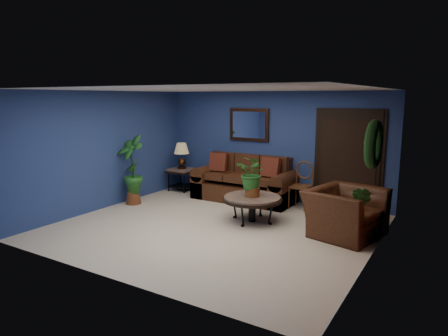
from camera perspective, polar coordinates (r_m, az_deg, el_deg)
The scene contains 18 objects.
floor at distance 7.45m, azimuth -1.31°, elevation -8.44°, with size 5.50×5.50×0.00m, color beige.
wall_back at distance 9.33m, azimuth 6.94°, elevation 3.15°, with size 5.50×0.04×2.50m, color navy.
wall_left at distance 8.92m, azimuth -16.43°, elevation 2.49°, with size 0.04×5.00×2.50m, color navy.
wall_right_brick at distance 6.15m, azimuth 20.82°, elevation -1.06°, with size 0.04×5.00×2.50m, color maroon.
ceiling at distance 7.06m, azimuth -1.39°, elevation 11.16°, with size 5.50×5.00×0.02m, color silver.
crown_molding at distance 6.05m, azimuth 21.25°, elevation 10.00°, with size 0.03×5.00×0.14m, color white.
wall_mirror at distance 9.52m, azimuth 3.59°, elevation 6.18°, with size 1.02×0.06×0.77m, color #442514.
closet_door at distance 8.77m, azimuth 17.30°, elevation 1.00°, with size 1.44×0.06×2.18m, color black.
wreath at distance 6.14m, azimuth 20.62°, elevation 3.20°, with size 0.72×0.72×0.16m, color black.
sofa at distance 9.33m, azimuth 3.08°, elevation -2.44°, with size 2.33×1.01×1.05m.
coffee_table at distance 7.69m, azimuth 4.06°, elevation -4.49°, with size 1.15×1.15×0.49m.
end_table at distance 10.25m, azimuth -6.02°, elevation -0.83°, with size 0.62×0.62×0.57m.
table_lamp at distance 10.16m, azimuth -6.08°, elevation 2.19°, with size 0.38×0.38×0.63m.
side_chair at distance 8.77m, azimuth 11.10°, elevation -1.92°, with size 0.45×0.45×1.01m.
armchair at distance 7.24m, azimuth 16.90°, elevation -6.08°, with size 1.25×1.09×0.81m, color #462514.
coffee_plant at distance 7.58m, azimuth 4.10°, elevation -0.91°, with size 0.66×0.59×0.78m.
floor_plant at distance 7.31m, azimuth 18.72°, elevation -5.63°, with size 0.47×0.42×0.87m.
tall_plant at distance 9.07m, azimuth -13.00°, elevation 0.19°, with size 0.78×0.62×1.56m.
Camera 1 is at (3.80, -5.95, 2.37)m, focal length 32.00 mm.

